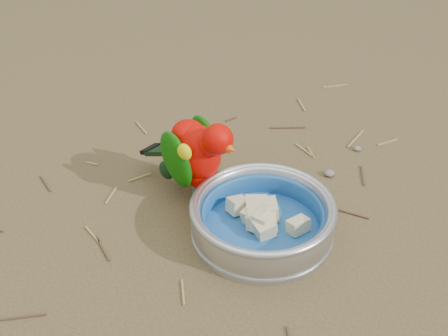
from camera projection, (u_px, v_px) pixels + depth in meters
name	position (u px, v px, depth m)	size (l,w,h in m)	color
ground	(234.00, 254.00, 0.93)	(60.00, 60.00, 0.00)	brown
food_bowl	(262.00, 231.00, 0.96)	(0.22, 0.22, 0.02)	#B2B2BA
bowl_wall	(263.00, 216.00, 0.94)	(0.22, 0.22, 0.04)	#B2B2BA
fruit_wedges	(263.00, 220.00, 0.95)	(0.13, 0.13, 0.03)	beige
lory_parrot	(197.00, 159.00, 1.00)	(0.09, 0.19, 0.15)	#BF0600
ground_debris	(256.00, 246.00, 0.94)	(0.90, 0.80, 0.01)	olive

